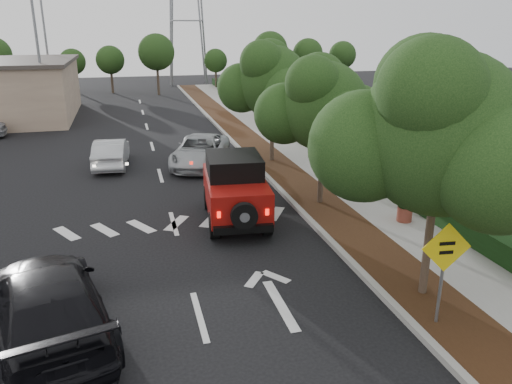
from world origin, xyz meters
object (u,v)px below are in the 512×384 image
object	(u,v)px
red_jeep	(235,187)
speed_hump_sign	(444,260)
silver_suv_ahead	(201,151)
black_suv_oncoming	(47,304)

from	to	relation	value
red_jeep	speed_hump_sign	xyz separation A→B (m)	(2.99, -7.72, 0.51)
silver_suv_ahead	speed_hump_sign	size ratio (longest dim) A/B	2.13
red_jeep	black_suv_oncoming	distance (m)	8.03
silver_suv_ahead	speed_hump_sign	world-z (taller)	speed_hump_sign
silver_suv_ahead	speed_hump_sign	distance (m)	15.41
red_jeep	silver_suv_ahead	bearing A→B (deg)	96.28
red_jeep	speed_hump_sign	distance (m)	8.29
black_suv_oncoming	speed_hump_sign	world-z (taller)	speed_hump_sign
red_jeep	silver_suv_ahead	xyz separation A→B (m)	(-0.08, 7.35, -0.44)
red_jeep	speed_hump_sign	world-z (taller)	speed_hump_sign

